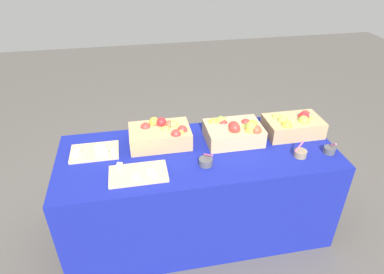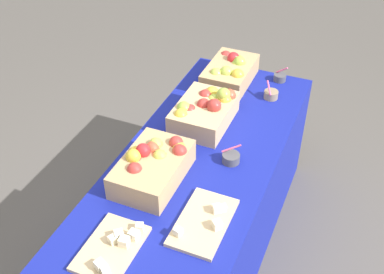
% 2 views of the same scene
% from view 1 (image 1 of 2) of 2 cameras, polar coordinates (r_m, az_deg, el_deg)
% --- Properties ---
extents(ground_plane, '(10.00, 10.00, 0.00)m').
position_cam_1_polar(ground_plane, '(2.79, 0.91, -14.99)').
color(ground_plane, '#56514C').
extents(table, '(1.90, 0.76, 0.74)m').
position_cam_1_polar(table, '(2.53, 0.98, -9.29)').
color(table, navy).
rests_on(table, ground_plane).
extents(apple_crate_left, '(0.41, 0.26, 0.17)m').
position_cam_1_polar(apple_crate_left, '(2.57, 16.86, 1.98)').
color(apple_crate_left, tan).
rests_on(apple_crate_left, table).
extents(apple_crate_middle, '(0.39, 0.28, 0.18)m').
position_cam_1_polar(apple_crate_middle, '(2.40, 7.28, 0.97)').
color(apple_crate_middle, tan).
rests_on(apple_crate_middle, table).
extents(apple_crate_right, '(0.42, 0.27, 0.18)m').
position_cam_1_polar(apple_crate_right, '(2.35, -5.25, 0.49)').
color(apple_crate_right, tan).
rests_on(apple_crate_right, table).
extents(cutting_board_front, '(0.36, 0.21, 0.06)m').
position_cam_1_polar(cutting_board_front, '(2.11, -9.08, -6.17)').
color(cutting_board_front, '#D1B284').
rests_on(cutting_board_front, table).
extents(cutting_board_back, '(0.32, 0.21, 0.06)m').
position_cam_1_polar(cutting_board_back, '(2.36, -16.14, -2.42)').
color(cutting_board_back, '#D1B284').
rests_on(cutting_board_back, table).
extents(sample_bowl_near, '(0.08, 0.08, 0.10)m').
position_cam_1_polar(sample_bowl_near, '(2.46, 22.31, -2.03)').
color(sample_bowl_near, '#4C4C51').
rests_on(sample_bowl_near, table).
extents(sample_bowl_mid, '(0.09, 0.08, 0.10)m').
position_cam_1_polar(sample_bowl_mid, '(2.35, 17.91, -2.64)').
color(sample_bowl_mid, gray).
rests_on(sample_bowl_mid, table).
extents(sample_bowl_far, '(0.09, 0.10, 0.10)m').
position_cam_1_polar(sample_bowl_far, '(2.16, 2.35, -4.19)').
color(sample_bowl_far, '#4C4C51').
rests_on(sample_bowl_far, table).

